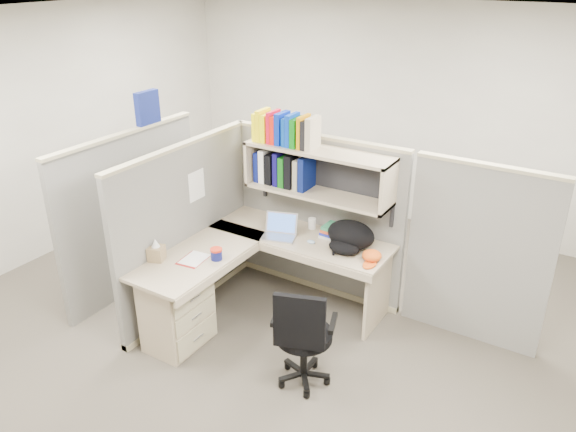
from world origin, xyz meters
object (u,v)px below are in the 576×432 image
Objects in this scene: desk at (211,292)px; laptop at (279,227)px; task_chair at (303,351)px; snack_canister at (216,254)px; backpack at (348,237)px.

desk is 0.86m from laptop.
laptop reaches higher than task_chair.
desk is at bearing -102.81° from snack_canister.
task_chair is at bearing -13.61° from snack_canister.
snack_canister is (-0.24, -0.63, -0.06)m from laptop.
backpack is 1.16m from snack_canister.
task_chair is at bearing -96.30° from backpack.
snack_canister is at bearing -127.88° from laptop.
backpack is (0.65, 0.11, 0.02)m from laptop.
backpack reaches higher than laptop.
desk is at bearing -127.00° from laptop.
snack_canister is 0.11× the size of task_chair.
snack_canister reaches higher than desk.
laptop is 0.33× the size of task_chair.
laptop is 0.68m from snack_canister.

